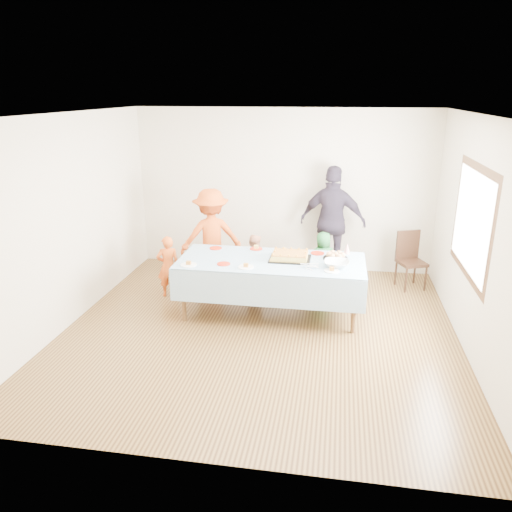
{
  "coord_description": "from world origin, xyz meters",
  "views": [
    {
      "loc": [
        0.92,
        -5.78,
        2.96
      ],
      "look_at": [
        -0.1,
        0.3,
        0.9
      ],
      "focal_mm": 35.0,
      "sensor_mm": 36.0,
      "label": 1
    }
  ],
  "objects": [
    {
      "name": "ground",
      "position": [
        0.0,
        0.0,
        0.0
      ],
      "size": [
        5.0,
        5.0,
        0.0
      ],
      "primitive_type": "plane",
      "color": "#402712",
      "rests_on": "ground"
    },
    {
      "name": "room_walls",
      "position": [
        0.05,
        0.0,
        1.77
      ],
      "size": [
        5.04,
        5.04,
        2.72
      ],
      "color": "beige",
      "rests_on": "ground"
    },
    {
      "name": "party_table",
      "position": [
        0.07,
        0.53,
        0.72
      ],
      "size": [
        2.5,
        1.1,
        0.78
      ],
      "color": "#51391B",
      "rests_on": "ground"
    },
    {
      "name": "birthday_cake",
      "position": [
        0.32,
        0.59,
        0.83
      ],
      "size": [
        0.55,
        0.42,
        0.1
      ],
      "color": "black",
      "rests_on": "party_table"
    },
    {
      "name": "rolls_tray",
      "position": [
        0.93,
        0.72,
        0.82
      ],
      "size": [
        0.33,
        0.33,
        0.1
      ],
      "color": "black",
      "rests_on": "party_table"
    },
    {
      "name": "punch_bowl",
      "position": [
        0.95,
        0.4,
        0.82
      ],
      "size": [
        0.33,
        0.33,
        0.08
      ],
      "primitive_type": "imported",
      "color": "silver",
      "rests_on": "party_table"
    },
    {
      "name": "party_hat",
      "position": [
        1.08,
        0.98,
        0.86
      ],
      "size": [
        0.09,
        0.09,
        0.15
      ],
      "primitive_type": "cone",
      "color": "silver",
      "rests_on": "party_table"
    },
    {
      "name": "fork_pile",
      "position": [
        0.6,
        0.29,
        0.81
      ],
      "size": [
        0.24,
        0.18,
        0.07
      ],
      "primitive_type": null,
      "color": "white",
      "rests_on": "party_table"
    },
    {
      "name": "plate_red_far_a",
      "position": [
        -0.79,
        0.91,
        0.79
      ],
      "size": [
        0.18,
        0.18,
        0.01
      ],
      "primitive_type": "cylinder",
      "color": "red",
      "rests_on": "party_table"
    },
    {
      "name": "plate_red_far_b",
      "position": [
        -0.21,
        0.98,
        0.79
      ],
      "size": [
        0.18,
        0.18,
        0.01
      ],
      "primitive_type": "cylinder",
      "color": "red",
      "rests_on": "party_table"
    },
    {
      "name": "plate_red_far_c",
      "position": [
        0.2,
        0.91,
        0.79
      ],
      "size": [
        0.19,
        0.19,
        0.01
      ],
      "primitive_type": "cylinder",
      "color": "red",
      "rests_on": "party_table"
    },
    {
      "name": "plate_red_far_d",
      "position": [
        0.67,
        0.91,
        0.79
      ],
      "size": [
        0.19,
        0.19,
        0.01
      ],
      "primitive_type": "cylinder",
      "color": "red",
      "rests_on": "party_table"
    },
    {
      "name": "plate_red_near",
      "position": [
        -0.52,
        0.25,
        0.79
      ],
      "size": [
        0.18,
        0.18,
        0.01
      ],
      "primitive_type": "cylinder",
      "color": "red",
      "rests_on": "party_table"
    },
    {
      "name": "plate_white_left",
      "position": [
        -0.97,
        0.14,
        0.79
      ],
      "size": [
        0.21,
        0.21,
        0.01
      ],
      "primitive_type": "cylinder",
      "color": "white",
      "rests_on": "party_table"
    },
    {
      "name": "plate_white_mid",
      "position": [
        -0.21,
        0.18,
        0.79
      ],
      "size": [
        0.2,
        0.2,
        0.01
      ],
      "primitive_type": "cylinder",
      "color": "white",
      "rests_on": "party_table"
    },
    {
      "name": "plate_white_right",
      "position": [
        0.89,
        0.22,
        0.79
      ],
      "size": [
        0.2,
        0.2,
        0.01
      ],
      "primitive_type": "cylinder",
      "color": "white",
      "rests_on": "party_table"
    },
    {
      "name": "dining_chair",
      "position": [
        2.07,
        1.89,
        0.49
      ],
      "size": [
        0.5,
        0.5,
        0.89
      ],
      "rotation": [
        0.0,
        0.0,
        0.38
      ],
      "color": "black",
      "rests_on": "ground"
    },
    {
      "name": "toddler_left",
      "position": [
        -1.53,
        0.9,
        0.47
      ],
      "size": [
        0.4,
        0.33,
        0.93
      ],
      "primitive_type": "imported",
      "rotation": [
        0.0,
        0.0,
        3.52
      ],
      "color": "#DF581B",
      "rests_on": "ground"
    },
    {
      "name": "toddler_mid",
      "position": [
        0.73,
        1.63,
        0.45
      ],
      "size": [
        0.5,
        0.4,
        0.89
      ],
      "primitive_type": "imported",
      "rotation": [
        0.0,
        0.0,
        3.44
      ],
      "color": "#226730",
      "rests_on": "ground"
    },
    {
      "name": "toddler_right",
      "position": [
        -0.31,
        1.33,
        0.45
      ],
      "size": [
        0.48,
        0.41,
        0.89
      ],
      "primitive_type": "imported",
      "rotation": [
        0.0,
        0.0,
        2.97
      ],
      "color": "tan",
      "rests_on": "ground"
    },
    {
      "name": "adult_left",
      "position": [
        -1.03,
        1.57,
        0.76
      ],
      "size": [
        1.12,
        0.88,
        1.52
      ],
      "primitive_type": "imported",
      "rotation": [
        0.0,
        0.0,
        3.5
      ],
      "color": "#D2511A",
      "rests_on": "ground"
    },
    {
      "name": "adult_right",
      "position": [
        0.85,
        2.2,
        0.92
      ],
      "size": [
        1.14,
        0.63,
        1.83
      ],
      "primitive_type": "imported",
      "rotation": [
        0.0,
        0.0,
        2.96
      ],
      "color": "#332A3A",
      "rests_on": "ground"
    }
  ]
}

